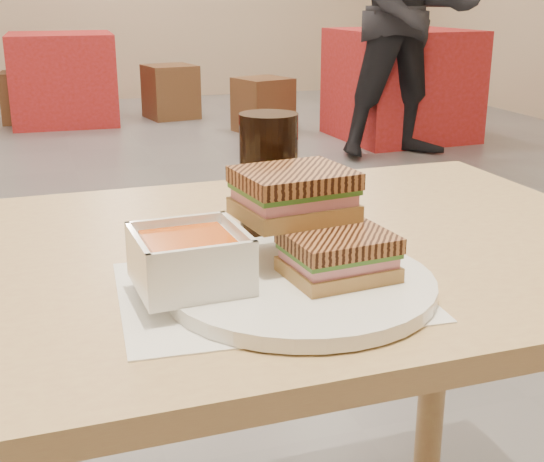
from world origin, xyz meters
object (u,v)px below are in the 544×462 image
object	(u,v)px
panini_lower	(338,255)
bg_chair_2r	(171,92)
main_table	(203,334)
bg_chair_1r	(384,102)
bg_chair_1l	(263,105)
patron_b	(415,12)
plate	(300,285)
bg_table_1	(401,85)
cola_glass	(269,176)
soup_bowl	(190,261)
bg_table_2	(63,79)
bg_chair_2l	(26,97)

from	to	relation	value
panini_lower	bg_chair_2r	bearing A→B (deg)	81.37
main_table	bg_chair_1r	bearing A→B (deg)	60.66
bg_chair_1r	main_table	bearing A→B (deg)	-119.34
bg_chair_1l	patron_b	bearing A→B (deg)	-60.53
plate	patron_b	size ratio (longest dim) A/B	0.16
panini_lower	bg_table_1	xyz separation A→B (m)	(2.34, 4.25, -0.39)
bg_table_1	patron_b	bearing A→B (deg)	-112.84
panini_lower	bg_chair_2r	size ratio (longest dim) A/B	0.26
bg_chair_1l	cola_glass	bearing A→B (deg)	-107.41
bg_chair_1r	bg_chair_2r	world-z (taller)	bg_chair_2r
panini_lower	soup_bowl	bearing A→B (deg)	170.39
soup_bowl	bg_chair_1r	xyz separation A→B (m)	(2.59, 4.67, -0.59)
bg_table_1	bg_chair_1l	bearing A→B (deg)	148.69
main_table	bg_chair_2r	bearing A→B (deg)	79.94
bg_table_2	bg_chair_2r	distance (m)	0.90
bg_chair_2l	main_table	bearing A→B (deg)	-87.74
main_table	cola_glass	size ratio (longest dim) A/B	7.31
main_table	bg_chair_1r	world-z (taller)	main_table
soup_bowl	bg_chair_2r	xyz separation A→B (m)	(1.02, 5.67, -0.57)
bg_table_2	soup_bowl	bearing A→B (deg)	-91.31
patron_b	bg_chair_1l	bearing A→B (deg)	119.47
plate	bg_chair_1l	world-z (taller)	plate
main_table	plate	world-z (taller)	plate
bg_table_1	bg_chair_2l	size ratio (longest dim) A/B	2.27
plate	cola_glass	xyz separation A→B (m)	(0.03, 0.20, 0.07)
panini_lower	bg_chair_2r	xyz separation A→B (m)	(0.86, 5.69, -0.56)
bg_chair_1r	bg_chair_2l	size ratio (longest dim) A/B	1.10
main_table	patron_b	bearing A→B (deg)	57.71
panini_lower	bg_chair_1r	xyz separation A→B (m)	(2.43, 4.69, -0.59)
cola_glass	bg_chair_2r	size ratio (longest dim) A/B	0.35
cola_glass	patron_b	xyz separation A→B (m)	(2.09, 3.44, 0.10)
bg_table_2	bg_chair_1l	size ratio (longest dim) A/B	1.85
plate	bg_chair_2l	bearing A→B (deg)	92.94
soup_bowl	bg_table_1	distance (m)	4.92
bg_chair_1l	plate	bearing A→B (deg)	-107.03
soup_bowl	bg_table_1	bearing A→B (deg)	59.44
bg_chair_1r	bg_chair_2r	xyz separation A→B (m)	(-1.56, 1.00, 0.02)
main_table	bg_chair_2r	distance (m)	5.62
bg_chair_2l	bg_chair_2r	distance (m)	1.22
main_table	bg_table_1	xyz separation A→B (m)	(2.45, 4.08, -0.24)
bg_table_2	bg_chair_1l	world-z (taller)	bg_table_2
bg_chair_1l	bg_chair_2l	size ratio (longest dim) A/B	1.11
bg_table_1	bg_chair_1l	xyz separation A→B (m)	(-0.91, 0.55, -0.19)
bg_chair_2l	panini_lower	bearing A→B (deg)	-86.67
bg_chair_2r	panini_lower	bearing A→B (deg)	-98.63
bg_chair_2r	bg_chair_1l	bearing A→B (deg)	-57.53
plate	bg_table_2	xyz separation A→B (m)	(0.01, 5.73, -0.39)
bg_chair_1r	patron_b	xyz separation A→B (m)	(-0.35, -1.05, 0.73)
soup_bowl	bg_chair_2r	world-z (taller)	soup_bowl
bg_table_2	bg_chair_2l	xyz separation A→B (m)	(-0.31, 0.13, -0.16)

